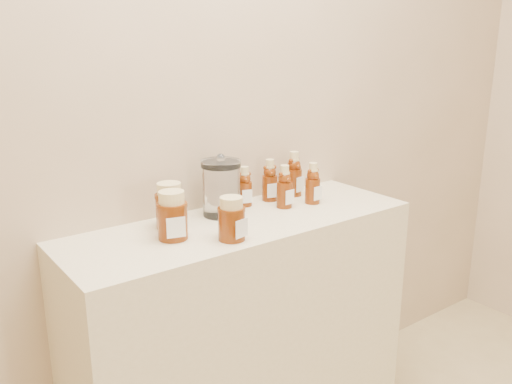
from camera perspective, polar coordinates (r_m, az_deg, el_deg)
wall_back at (r=1.85m, az=-5.15°, el=11.93°), size 3.50×0.02×2.70m
display_table at (r=1.97m, az=-1.29°, el=-15.51°), size 1.20×0.40×0.90m
bear_bottle_back_left at (r=1.91m, az=-1.20°, el=0.88°), size 0.07×0.07×0.16m
bear_bottle_back_mid at (r=1.97m, az=1.46°, el=1.55°), size 0.07×0.07×0.17m
bear_bottle_back_right at (r=2.04m, az=4.01°, el=2.24°), size 0.08×0.08×0.19m
bear_bottle_front_left at (r=1.89m, az=3.01°, el=0.87°), size 0.06×0.06×0.17m
bear_bottle_front_right at (r=1.95m, az=6.00°, el=1.22°), size 0.06×0.06×0.17m
honey_jar_left at (r=1.62m, az=-8.80°, el=-2.43°), size 0.12×0.12×0.15m
honey_jar_back at (r=1.71m, az=-9.07°, el=-1.41°), size 0.12×0.12×0.15m
honey_jar_front at (r=1.60m, az=-2.59°, el=-2.81°), size 0.10×0.10×0.13m
glass_canister at (r=1.81m, az=-3.68°, el=0.67°), size 0.14×0.14×0.21m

